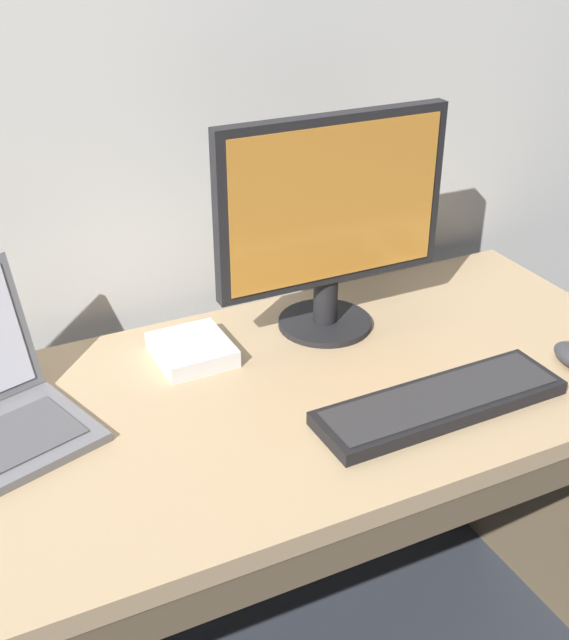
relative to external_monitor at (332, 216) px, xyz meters
The scene contains 4 objects.
desk 0.55m from the external_monitor, 149.53° to the right, with size 1.66×0.66×0.78m.
external_monitor is the anchor object (origin of this frame).
wired_keyboard 0.40m from the external_monitor, 83.48° to the right, with size 0.44×0.13×0.03m.
external_drive_box 0.36m from the external_monitor, behind, with size 0.13×0.15×0.03m, color silver.
Camera 1 is at (-0.39, -1.05, 1.56)m, focal length 45.08 mm.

